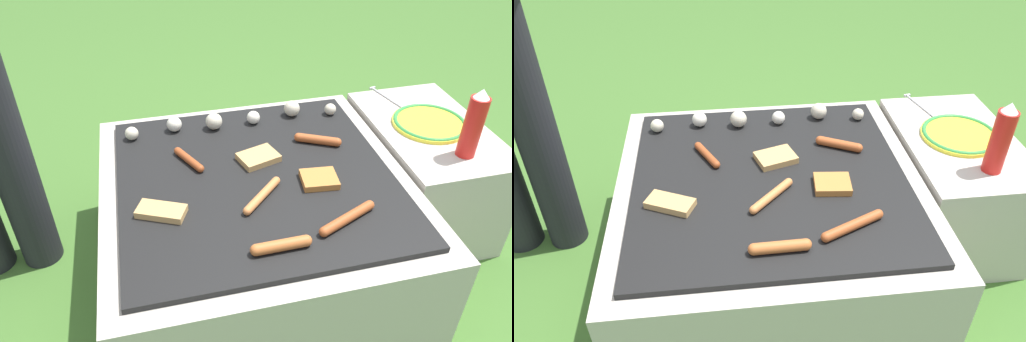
% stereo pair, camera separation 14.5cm
% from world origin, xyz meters
% --- Properties ---
extents(ground_plane, '(14.00, 14.00, 0.00)m').
position_xyz_m(ground_plane, '(0.00, 0.00, 0.00)').
color(ground_plane, '#3D6628').
extents(grill, '(0.91, 0.91, 0.38)m').
position_xyz_m(grill, '(0.00, 0.00, 0.19)').
color(grill, '#B2AA9E').
rests_on(grill, ground_plane).
extents(side_ledge, '(0.36, 0.59, 0.38)m').
position_xyz_m(side_ledge, '(0.65, 0.13, 0.19)').
color(side_ledge, '#B2AA9E').
rests_on(side_ledge, ground_plane).
extents(sausage_back_left, '(0.08, 0.13, 0.02)m').
position_xyz_m(sausage_back_left, '(-0.18, 0.12, 0.39)').
color(sausage_back_left, '#93421E').
rests_on(sausage_back_left, grill).
extents(sausage_front_right, '(0.13, 0.13, 0.02)m').
position_xyz_m(sausage_front_right, '(-0.01, -0.10, 0.39)').
color(sausage_front_right, '#C6753D').
rests_on(sausage_front_right, grill).
extents(sausage_back_center, '(0.16, 0.03, 0.03)m').
position_xyz_m(sausage_back_center, '(-0.01, -0.31, 0.39)').
color(sausage_back_center, '#B7602D').
rests_on(sausage_back_center, grill).
extents(sausage_back_right, '(0.18, 0.10, 0.03)m').
position_xyz_m(sausage_back_right, '(0.19, -0.25, 0.39)').
color(sausage_back_right, '#A34C23').
rests_on(sausage_back_right, grill).
extents(sausage_front_center, '(0.14, 0.09, 0.03)m').
position_xyz_m(sausage_front_center, '(0.24, 0.13, 0.39)').
color(sausage_front_center, '#A34C23').
rests_on(sausage_front_center, grill).
extents(bread_slice_right, '(0.14, 0.11, 0.02)m').
position_xyz_m(bread_slice_right, '(-0.28, -0.10, 0.39)').
color(bread_slice_right, tan).
rests_on(bread_slice_right, grill).
extents(bread_slice_center, '(0.14, 0.12, 0.02)m').
position_xyz_m(bread_slice_center, '(0.03, 0.08, 0.39)').
color(bread_slice_center, tan).
rests_on(bread_slice_center, grill).
extents(bread_slice_left, '(0.11, 0.10, 0.02)m').
position_xyz_m(bread_slice_left, '(0.17, -0.07, 0.39)').
color(bread_slice_left, '#B27033').
rests_on(bread_slice_left, grill).
extents(mushroom_row, '(0.73, 0.08, 0.06)m').
position_xyz_m(mushroom_row, '(-0.00, 0.30, 0.40)').
color(mushroom_row, beige).
rests_on(mushroom_row, grill).
extents(plate_colorful, '(0.25, 0.25, 0.02)m').
position_xyz_m(plate_colorful, '(0.65, 0.14, 0.39)').
color(plate_colorful, yellow).
rests_on(plate_colorful, side_ledge).
extents(condiment_bottle, '(0.06, 0.06, 0.23)m').
position_xyz_m(condiment_bottle, '(0.66, -0.04, 0.49)').
color(condiment_bottle, red).
rests_on(condiment_bottle, side_ledge).
extents(fork_utensil, '(0.06, 0.21, 0.01)m').
position_xyz_m(fork_utensil, '(0.59, 0.35, 0.38)').
color(fork_utensil, silver).
rests_on(fork_utensil, side_ledge).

